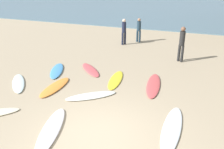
# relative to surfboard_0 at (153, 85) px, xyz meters

# --- Properties ---
(ground_plane) EXTENTS (120.00, 120.00, 0.00)m
(ground_plane) POSITION_rel_surfboard_0_xyz_m (-0.66, -3.95, -0.04)
(ground_plane) COLOR tan
(ocean_water) EXTENTS (120.00, 40.00, 0.08)m
(ocean_water) POSITION_rel_surfboard_0_xyz_m (-0.66, 31.58, 0.00)
(ocean_water) COLOR slate
(ocean_water) RESTS_ON ground_plane
(surfboard_0) EXTENTS (0.94, 2.56, 0.07)m
(surfboard_0) POSITION_rel_surfboard_0_xyz_m (0.00, 0.00, 0.00)
(surfboard_0) COLOR #D24F4F
(surfboard_0) RESTS_ON ground_plane
(surfboard_1) EXTENTS (0.62, 2.59, 0.07)m
(surfboard_1) POSITION_rel_surfboard_0_xyz_m (1.24, -2.81, -0.00)
(surfboard_1) COLOR white
(surfboard_1) RESTS_ON ground_plane
(surfboard_2) EXTENTS (1.45, 2.12, 0.09)m
(surfboard_2) POSITION_rel_surfboard_0_xyz_m (-4.67, -0.19, 0.01)
(surfboard_2) COLOR #4994D5
(surfboard_2) RESTS_ON ground_plane
(surfboard_3) EXTENTS (1.31, 2.40, 0.09)m
(surfboard_3) POSITION_rel_surfboard_0_xyz_m (-1.97, -4.25, 0.01)
(surfboard_3) COLOR white
(surfboard_3) RESTS_ON ground_plane
(surfboard_4) EXTENTS (0.91, 2.21, 0.06)m
(surfboard_4) POSITION_rel_surfboard_0_xyz_m (-1.65, -0.09, -0.01)
(surfboard_4) COLOR yellow
(surfboard_4) RESTS_ON ground_plane
(surfboard_6) EXTENTS (1.81, 1.72, 0.08)m
(surfboard_6) POSITION_rel_surfboard_0_xyz_m (-1.91, -1.89, 0.00)
(surfboard_6) COLOR silver
(surfboard_6) RESTS_ON ground_plane
(surfboard_7) EXTENTS (0.77, 2.08, 0.08)m
(surfboard_7) POSITION_rel_surfboard_0_xyz_m (-3.63, -1.77, 0.00)
(surfboard_7) COLOR orange
(surfboard_7) RESTS_ON ground_plane
(surfboard_8) EXTENTS (1.82, 1.80, 0.07)m
(surfboard_8) POSITION_rel_surfboard_0_xyz_m (-3.25, 0.57, -0.00)
(surfboard_8) COLOR #DE5357
(surfboard_8) RESTS_ON ground_plane
(surfboard_9) EXTENTS (1.82, 1.86, 0.08)m
(surfboard_9) POSITION_rel_surfboard_0_xyz_m (-5.29, -2.05, 0.00)
(surfboard_9) COLOR white
(surfboard_9) RESTS_ON ground_plane
(beachgoer_near) EXTENTS (0.39, 0.39, 1.73)m
(beachgoer_near) POSITION_rel_surfboard_0_xyz_m (-3.52, 5.89, 0.93)
(beachgoer_near) COLOR #191E33
(beachgoer_near) RESTS_ON ground_plane
(beachgoer_mid) EXTENTS (0.34, 0.34, 1.66)m
(beachgoer_mid) POSITION_rel_surfboard_0_xyz_m (-2.82, 6.98, 0.88)
(beachgoer_mid) COLOR #1E3342
(beachgoer_mid) RESTS_ON ground_plane
(beachgoer_far) EXTENTS (0.38, 0.38, 1.87)m
(beachgoer_far) POSITION_rel_surfboard_0_xyz_m (0.54, 3.68, 1.02)
(beachgoer_far) COLOR black
(beachgoer_far) RESTS_ON ground_plane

